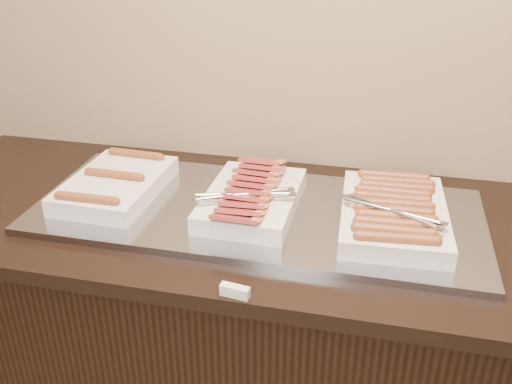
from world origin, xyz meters
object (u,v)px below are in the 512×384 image
dish_left (116,184)px  dish_center (251,197)px  warming_tray (256,212)px  counter (253,341)px  dish_right (394,213)px

dish_left → dish_center: (0.40, -0.00, 0.01)m
warming_tray → dish_center: (-0.01, -0.00, 0.05)m
counter → dish_left: 0.64m
counter → dish_right: size_ratio=5.07×
dish_center → dish_left: bearing=-179.8°
dish_left → dish_center: 0.40m
counter → dish_left: dish_left is taller
warming_tray → dish_right: bearing=-0.5°
warming_tray → dish_left: 0.41m
dish_right → dish_center: bearing=177.5°
dish_right → dish_left: bearing=177.1°
counter → dish_center: 0.50m
dish_left → dish_right: dish_right is taller
counter → dish_center: dish_center is taller
counter → warming_tray: 0.46m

